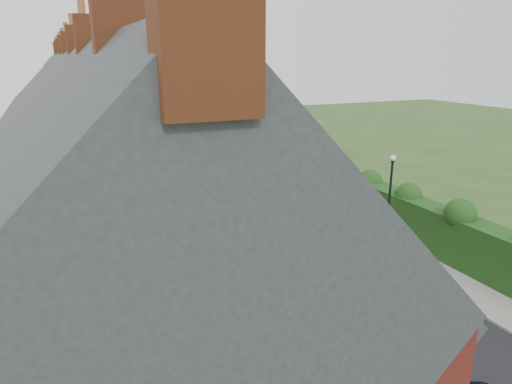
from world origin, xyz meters
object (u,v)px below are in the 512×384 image
Objects in this scene: lamppost at (390,190)px; horse at (276,210)px; car_silver_b at (271,248)px; car_white at (252,211)px; horse_cart at (263,193)px; car_silver_a at (364,324)px; car_red at (196,184)px; car_beige at (176,158)px; car_grey at (156,149)px; car_green at (215,190)px.

horse is at bearing 120.58° from lamppost.
horse reaches higher than car_silver_b.
car_white is 1.56× the size of horse_cart.
car_silver_a reaches higher than car_red.
car_white is 7.71m from car_red.
horse_cart reaches higher than car_silver_a.
car_beige is (-5.48, 23.40, -2.52)m from lamppost.
horse reaches higher than car_silver_a.
car_silver_b is (-0.11, 7.45, -0.02)m from car_silver_a.
car_white is (1.29, 13.05, -0.05)m from car_silver_a.
lamppost is at bearing -66.12° from horse_cart.
car_silver_a is 0.87× the size of car_grey.
horse_cart is at bearing -75.47° from car_green.
car_silver_a is 14.79m from horse_cart.
car_green is at bearing 86.12° from car_white.
car_green is (-0.56, 5.40, -0.04)m from car_white.
car_beige reaches higher than car_white.
horse is (2.71, 12.50, 0.00)m from car_silver_a.
car_silver_a reaches higher than car_white.
car_white is 16.81m from car_beige.
car_silver_b is 1.09× the size of car_white.
horse is at bearing 74.49° from car_silver_a.
car_beige is 5.01m from car_grey.
car_white is 2.72× the size of horse.
horse_cart reaches higher than car_silver_b.
lamppost is at bearing -77.45° from car_green.
car_white is (1.40, 5.60, -0.03)m from car_silver_b.
car_silver_a is (-6.29, -6.45, -2.51)m from lamppost.
car_white is 1.53m from horse.
horse is (2.82, 5.05, 0.02)m from car_silver_b.
car_white is (-5.00, 6.60, -2.56)m from lamppost.
horse_cart is (2.71, 14.53, 0.56)m from car_silver_a.
horse is 0.57× the size of horse_cart.
car_silver_a is at bearing -106.51° from car_beige.
car_silver_b is 2.96× the size of horse.
car_red is at bearing -55.72° from horse.
car_green is (0.84, 11.00, -0.07)m from car_silver_b.
car_silver_a is 0.94× the size of car_white.
car_silver_b is at bearing 87.59° from car_silver_a.
car_green is 0.92× the size of car_red.
car_white is 0.92× the size of car_grey.
lamppost is 7.46m from horse.
car_green is (0.73, 18.45, -0.09)m from car_silver_a.
lamppost is 15.74m from car_red.
car_silver_a is 1.46× the size of horse_cart.
horse_cart reaches higher than horse.
car_red is at bearing 86.75° from car_silver_a.
car_beige is 1.70× the size of horse_cart.
car_green is 11.40m from car_beige.
car_grey is at bearing 100.78° from car_silver_b.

